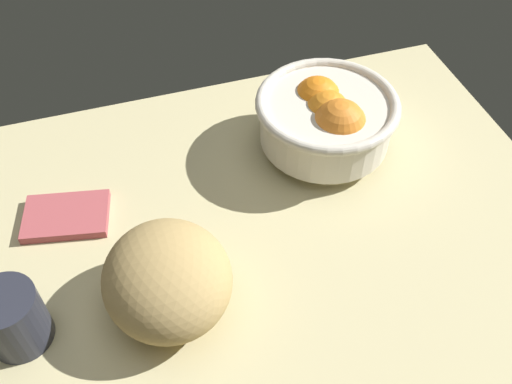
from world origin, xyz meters
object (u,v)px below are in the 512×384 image
Objects in this scene: bread_loaf at (167,279)px; napkin_folded at (66,216)px; mug at (10,317)px; fruit_bowl at (327,118)px.

bread_loaf is 1.43× the size of napkin_folded.
mug is (18.00, -1.13, -1.21)cm from bread_loaf.
bread_loaf is 18.08cm from mug.
fruit_bowl is 49.71cm from mug.
napkin_folded is 1.14× the size of mug.
napkin_folded is at bearing 3.82° from fruit_bowl.
mug is at bearing -3.60° from bread_loaf.
mug is (45.97, 18.81, -2.01)cm from fruit_bowl.
fruit_bowl is 34.36cm from bread_loaf.
napkin_folded is at bearing -57.32° from bread_loaf.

